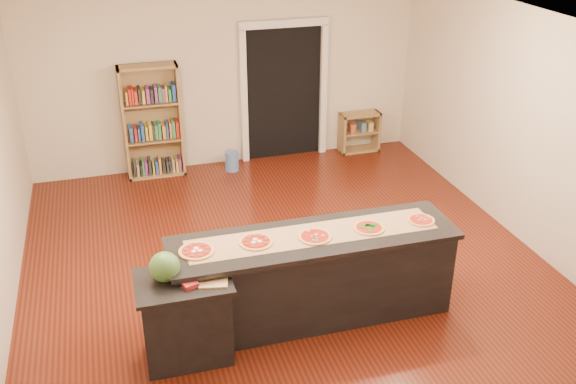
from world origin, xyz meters
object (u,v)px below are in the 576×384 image
object	(u,v)px
kitchen_island	(313,276)
bookshelf	(152,122)
waste_bin	(232,161)
side_counter	(186,318)
low_shelf	(359,132)
watermelon	(165,267)

from	to	relation	value
kitchen_island	bookshelf	bearing A→B (deg)	106.89
bookshelf	waste_bin	bearing A→B (deg)	-8.33
side_counter	kitchen_island	bearing A→B (deg)	11.70
low_shelf	bookshelf	bearing A→B (deg)	-179.81
kitchen_island	waste_bin	world-z (taller)	kitchen_island
bookshelf	low_shelf	size ratio (longest dim) A/B	2.60
kitchen_island	low_shelf	bearing A→B (deg)	62.37
watermelon	waste_bin	bearing A→B (deg)	70.41
kitchen_island	bookshelf	size ratio (longest dim) A/B	1.69
bookshelf	kitchen_island	bearing A→B (deg)	-73.71
bookshelf	low_shelf	xyz separation A→B (m)	(3.33, 0.01, -0.53)
side_counter	bookshelf	distance (m)	4.29
side_counter	waste_bin	world-z (taller)	side_counter
waste_bin	watermelon	bearing A→B (deg)	-109.59
kitchen_island	low_shelf	distance (m)	4.57
bookshelf	watermelon	distance (m)	4.23
watermelon	bookshelf	bearing A→B (deg)	85.88
kitchen_island	watermelon	distance (m)	1.58
kitchen_island	watermelon	bearing A→B (deg)	-171.35
low_shelf	kitchen_island	bearing A→B (deg)	-118.23
side_counter	waste_bin	size ratio (longest dim) A/B	2.82
kitchen_island	waste_bin	xyz separation A→B (m)	(-0.03, 3.84, -0.33)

